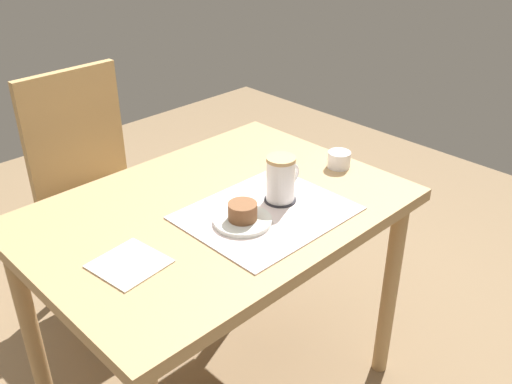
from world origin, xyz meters
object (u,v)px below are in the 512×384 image
(dining_table, at_px, (216,234))
(wooden_chair, at_px, (97,185))
(sugar_bowl, at_px, (339,159))
(pastry_plate, at_px, (243,221))
(pastry, at_px, (243,211))
(coffee_mug, at_px, (281,178))

(dining_table, distance_m, wooden_chair, 0.72)
(sugar_bowl, bearing_deg, pastry_plate, -175.53)
(pastry, bearing_deg, wooden_chair, 87.63)
(wooden_chair, bearing_deg, sugar_bowl, 116.66)
(pastry_plate, xyz_separation_m, pastry, (0.00, 0.00, 0.03))
(coffee_mug, bearing_deg, wooden_chair, 98.41)
(dining_table, bearing_deg, pastry, -94.34)
(pastry_plate, relative_size, sugar_bowl, 2.16)
(dining_table, xyz_separation_m, pastry, (-0.01, -0.12, 0.13))
(pastry, bearing_deg, pastry_plate, 0.00)
(wooden_chair, bearing_deg, coffee_mug, 98.16)
(dining_table, distance_m, pastry_plate, 0.16)
(pastry, bearing_deg, dining_table, 85.66)
(dining_table, distance_m, pastry, 0.17)
(pastry_plate, distance_m, sugar_bowl, 0.44)
(coffee_mug, bearing_deg, dining_table, 143.91)
(pastry_plate, bearing_deg, sugar_bowl, 4.47)
(pastry_plate, xyz_separation_m, sugar_bowl, (0.44, 0.03, 0.02))
(wooden_chair, height_order, coffee_mug, wooden_chair)
(sugar_bowl, bearing_deg, dining_table, 168.83)
(wooden_chair, bearing_deg, pastry_plate, 87.38)
(pastry, height_order, coffee_mug, coffee_mug)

